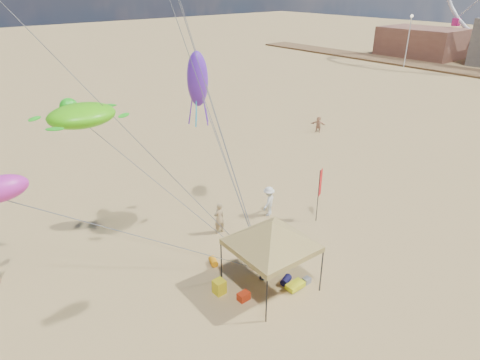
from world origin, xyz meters
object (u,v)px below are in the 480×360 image
Objects in this scene: cooler_blue at (271,239)px; beach_cart at (295,285)px; lamp_north at (409,32)px; feather_flag at (320,187)px; chair_green at (277,253)px; person_near_b at (265,263)px; person_near_c at (269,201)px; person_far_c at (318,124)px; cooler_red at (244,296)px; chair_yellow at (219,287)px; canopy_tent at (272,224)px; person_near_a at (219,218)px.

beach_cart is (-1.83, -3.59, 0.01)m from cooler_blue.
feather_flag is at bearing -154.34° from lamp_north.
lamp_north is at bearing 24.84° from chair_green.
person_near_b reaches higher than beach_cart.
person_near_c is (2.78, 3.59, 0.60)m from chair_green.
feather_flag is at bearing 15.43° from chair_green.
person_far_c is at bearing -174.36° from person_near_c.
person_near_b reaches higher than person_far_c.
cooler_red is at bearing 13.76° from person_near_c.
chair_yellow is at bearing 117.61° from cooler_red.
lamp_north is at bearing 26.37° from beach_cart.
person_near_c reaches higher than chair_green.
chair_green reaches higher than cooler_red.
person_near_b is (1.90, 0.61, 0.63)m from cooler_red.
chair_green is (-0.79, -1.29, 0.16)m from cooler_blue.
person_far_c is at bearing 40.54° from feather_flag.
chair_yellow is at bearing -169.96° from feather_flag.
feather_flag reaches higher than person_near_b.
canopy_tent is 7.40× the size of beach_cart.
chair_green is at bearing -121.37° from cooler_blue.
feather_flag reaches higher than cooler_blue.
cooler_blue is 0.77× the size of chair_green.
person_far_c is 0.18× the size of lamp_north.
person_near_c is at bearing -88.23° from person_far_c.
beach_cart is (2.92, -2.07, -0.15)m from chair_yellow.
cooler_red is at bearing -148.01° from cooler_blue.
cooler_red is at bearing -85.65° from person_far_c.
canopy_tent is 2.71m from person_near_b.
canopy_tent reaches higher than feather_flag.
canopy_tent is at bearing 75.78° from person_near_a.
person_near_c reaches higher than chair_yellow.
person_near_a reaches higher than chair_yellow.
cooler_red is (-1.57, 0.08, -3.23)m from canopy_tent.
canopy_tent is 7.13m from feather_flag.
person_far_c is (21.33, 12.39, 0.41)m from chair_yellow.
cooler_blue is 0.07× the size of lamp_north.
feather_flag is 16.77m from person_far_c.
person_near_c reaches higher than beach_cart.
person_near_b is at bearing -155.15° from lamp_north.
canopy_tent is 0.81× the size of lamp_north.
feather_flag is 6.63m from person_near_b.
cooler_red is 4.93m from cooler_blue.
lamp_north is at bearing 25.66° from feather_flag.
beach_cart is (-5.71, -3.60, -2.03)m from feather_flag.
chair_yellow is 0.36× the size of person_near_a.
canopy_tent is 3.43m from beach_cart.
lamp_north is at bearing 80.73° from person_far_c.
cooler_blue is 1.52m from chair_green.
feather_flag reaches higher than cooler_red.
person_near_c reaches higher than person_far_c.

